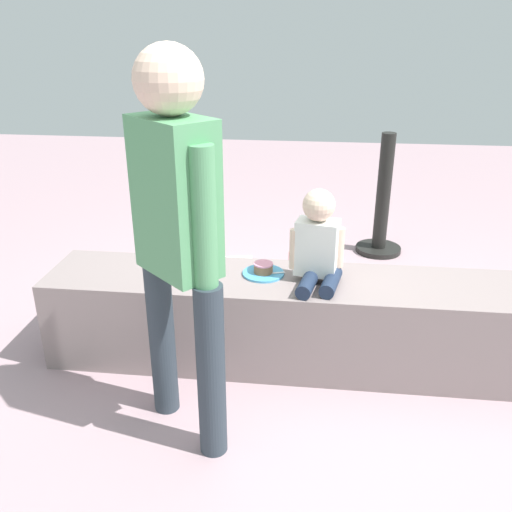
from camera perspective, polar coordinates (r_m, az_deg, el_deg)
The scene contains 13 objects.
ground_plane at distance 3.06m, azimuth 6.52°, elevation -10.89°, with size 12.00×12.00×0.00m, color #A98C94.
concrete_ledge at distance 2.93m, azimuth 6.74°, elevation -6.91°, with size 2.90×0.49×0.49m, color gray.
child_seated at distance 2.72m, azimuth 6.51°, elevation 1.39°, with size 0.28×0.33×0.48m.
adult_standing at distance 2.13m, azimuth -8.29°, elevation 3.47°, with size 0.40×0.38×1.66m.
cake_plate at distance 2.86m, azimuth 0.78°, elevation -1.55°, with size 0.22×0.22×0.07m.
gift_bag at distance 3.68m, azimuth 24.18°, elevation -4.18°, with size 0.25×0.12×0.33m.
railing_post at distance 4.41m, azimuth 13.08°, elevation 4.65°, with size 0.36×0.36×0.96m.
water_bottle_near_gift at distance 3.53m, azimuth -0.07°, elevation -4.14°, with size 0.07×0.07×0.19m.
water_bottle_far_side at distance 3.56m, azimuth 11.98°, elevation -4.37°, with size 0.06×0.06×0.19m.
party_cup_red at distance 4.15m, azimuth 3.96°, elevation -0.31°, with size 0.07×0.07×0.11m, color red.
cake_box_white at distance 3.93m, azimuth -2.43°, elevation -1.59°, with size 0.29×0.26×0.12m, color white.
handbag_black_leather at distance 3.41m, azimuth 16.62°, elevation -5.81°, with size 0.27×0.12×0.30m.
handbag_brown_canvas at distance 3.58m, azimuth -13.34°, elevation -3.77°, with size 0.30×0.12×0.34m.
Camera 1 is at (-0.05, -2.54, 1.72)m, focal length 38.07 mm.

